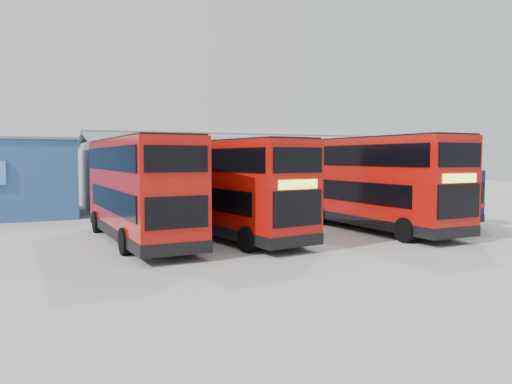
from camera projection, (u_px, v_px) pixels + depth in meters
The scene contains 6 objects.
ground_plane at pixel (302, 247), 21.67m from camera, with size 120.00×120.00×0.00m, color #A7A6A1.
maintenance_shed at pixel (269, 172), 42.96m from camera, with size 30.50×12.00×5.89m.
double_decker_left at pixel (139, 191), 22.79m from camera, with size 3.26×11.38×4.77m.
double_decker_centre at pixel (228, 189), 24.14m from camera, with size 4.30×11.35×4.69m.
double_decker_right at pixel (372, 184), 26.79m from camera, with size 3.30×11.82×4.96m.
single_decker_blue at pixel (389, 194), 31.64m from camera, with size 3.89×11.96×3.19m.
Camera 1 is at (-10.68, -18.72, 3.90)m, focal length 35.00 mm.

